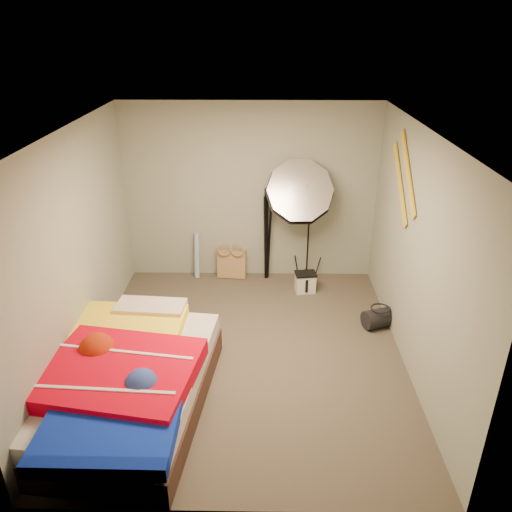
{
  "coord_description": "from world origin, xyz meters",
  "views": [
    {
      "loc": [
        0.18,
        -4.63,
        3.43
      ],
      "look_at": [
        0.1,
        0.6,
        0.95
      ],
      "focal_mm": 35.0,
      "sensor_mm": 36.0,
      "label": 1
    }
  ],
  "objects_px": {
    "photo_umbrella": "(299,193)",
    "camera_case": "(305,283)",
    "wrapping_roll": "(197,255)",
    "camera_tripod": "(267,228)",
    "duffel_bag": "(379,318)",
    "tote_bag": "(232,264)",
    "bed": "(123,382)"
  },
  "relations": [
    {
      "from": "camera_case",
      "to": "duffel_bag",
      "type": "height_order",
      "value": "camera_case"
    },
    {
      "from": "wrapping_roll",
      "to": "photo_umbrella",
      "type": "distance_m",
      "value": 1.78
    },
    {
      "from": "bed",
      "to": "tote_bag",
      "type": "bearing_deg",
      "value": 72.62
    },
    {
      "from": "duffel_bag",
      "to": "camera_tripod",
      "type": "xyz_separation_m",
      "value": [
        -1.38,
        1.27,
        0.66
      ]
    },
    {
      "from": "duffel_bag",
      "to": "camera_tripod",
      "type": "relative_size",
      "value": 0.29
    },
    {
      "from": "tote_bag",
      "to": "camera_tripod",
      "type": "height_order",
      "value": "camera_tripod"
    },
    {
      "from": "bed",
      "to": "camera_tripod",
      "type": "xyz_separation_m",
      "value": [
        1.38,
        2.74,
        0.46
      ]
    },
    {
      "from": "wrapping_roll",
      "to": "camera_tripod",
      "type": "xyz_separation_m",
      "value": [
        1.01,
        -0.03,
        0.44
      ]
    },
    {
      "from": "duffel_bag",
      "to": "photo_umbrella",
      "type": "distance_m",
      "value": 1.91
    },
    {
      "from": "tote_bag",
      "to": "photo_umbrella",
      "type": "height_order",
      "value": "photo_umbrella"
    },
    {
      "from": "wrapping_roll",
      "to": "duffel_bag",
      "type": "height_order",
      "value": "wrapping_roll"
    },
    {
      "from": "wrapping_roll",
      "to": "camera_tripod",
      "type": "relative_size",
      "value": 0.49
    },
    {
      "from": "camera_tripod",
      "to": "tote_bag",
      "type": "bearing_deg",
      "value": 176.45
    },
    {
      "from": "tote_bag",
      "to": "wrapping_roll",
      "type": "xyz_separation_m",
      "value": [
        -0.51,
        0.0,
        0.13
      ]
    },
    {
      "from": "camera_case",
      "to": "bed",
      "type": "height_order",
      "value": "bed"
    },
    {
      "from": "photo_umbrella",
      "to": "camera_tripod",
      "type": "bearing_deg",
      "value": 156.39
    },
    {
      "from": "photo_umbrella",
      "to": "tote_bag",
      "type": "bearing_deg",
      "value": 166.89
    },
    {
      "from": "camera_case",
      "to": "photo_umbrella",
      "type": "bearing_deg",
      "value": 109.1
    },
    {
      "from": "bed",
      "to": "photo_umbrella",
      "type": "bearing_deg",
      "value": 54.86
    },
    {
      "from": "duffel_bag",
      "to": "photo_umbrella",
      "type": "bearing_deg",
      "value": 111.24
    },
    {
      "from": "camera_tripod",
      "to": "bed",
      "type": "bearing_deg",
      "value": -116.63
    },
    {
      "from": "wrapping_roll",
      "to": "duffel_bag",
      "type": "xyz_separation_m",
      "value": [
        2.39,
        -1.3,
        -0.22
      ]
    },
    {
      "from": "tote_bag",
      "to": "photo_umbrella",
      "type": "xyz_separation_m",
      "value": [
        0.93,
        -0.22,
        1.16
      ]
    },
    {
      "from": "wrapping_roll",
      "to": "camera_case",
      "type": "bearing_deg",
      "value": -15.72
    },
    {
      "from": "camera_case",
      "to": "photo_umbrella",
      "type": "xyz_separation_m",
      "value": [
        -0.11,
        0.22,
        1.23
      ]
    },
    {
      "from": "wrapping_roll",
      "to": "tote_bag",
      "type": "bearing_deg",
      "value": 0.0
    },
    {
      "from": "duffel_bag",
      "to": "camera_tripod",
      "type": "height_order",
      "value": "camera_tripod"
    },
    {
      "from": "photo_umbrella",
      "to": "camera_case",
      "type": "bearing_deg",
      "value": -63.07
    },
    {
      "from": "photo_umbrella",
      "to": "camera_tripod",
      "type": "height_order",
      "value": "photo_umbrella"
    },
    {
      "from": "bed",
      "to": "camera_tripod",
      "type": "height_order",
      "value": "camera_tripod"
    },
    {
      "from": "duffel_bag",
      "to": "camera_tripod",
      "type": "distance_m",
      "value": 1.99
    },
    {
      "from": "tote_bag",
      "to": "wrapping_roll",
      "type": "distance_m",
      "value": 0.52
    }
  ]
}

